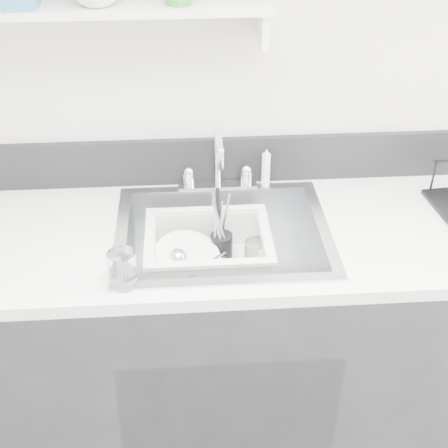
{
  "coord_description": "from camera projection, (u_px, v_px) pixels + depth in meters",
  "views": [
    {
      "loc": [
        -0.1,
        -0.34,
        1.99
      ],
      "look_at": [
        0.0,
        1.14,
        0.98
      ],
      "focal_mm": 50.0,
      "sensor_mm": 36.0,
      "label": 1
    }
  ],
  "objects": [
    {
      "name": "wash_tub",
      "position": [
        208.0,
        254.0,
        1.93
      ],
      "size": [
        0.39,
        0.32,
        0.15
      ],
      "primitive_type": null,
      "rotation": [
        0.0,
        0.0,
        0.04
      ],
      "color": "white",
      "rests_on": "sink"
    },
    {
      "name": "ladle",
      "position": [
        196.0,
        269.0,
        1.91
      ],
      "size": [
        0.26,
        0.21,
        0.07
      ],
      "primitive_type": null,
      "rotation": [
        0.0,
        0.0,
        -0.56
      ],
      "color": "silver",
      "rests_on": "wash_tub"
    },
    {
      "name": "counter_run",
      "position": [
        223.0,
        342.0,
        2.13
      ],
      "size": [
        3.2,
        0.62,
        0.92
      ],
      "color": "black",
      "rests_on": "ground"
    },
    {
      "name": "side_sprayer",
      "position": [
        266.0,
        168.0,
        2.05
      ],
      "size": [
        0.03,
        0.03,
        0.14
      ],
      "primitive_type": "cylinder",
      "color": "white",
      "rests_on": "counter_run"
    },
    {
      "name": "tumbler_counter",
      "position": [
        123.0,
        269.0,
        1.63
      ],
      "size": [
        0.09,
        0.09,
        0.1
      ],
      "primitive_type": "cylinder",
      "rotation": [
        0.0,
        0.0,
        0.28
      ],
      "color": "white",
      "rests_on": "counter_run"
    },
    {
      "name": "faucet",
      "position": [
        218.0,
        173.0,
        2.04
      ],
      "size": [
        0.26,
        0.18,
        0.23
      ],
      "color": "silver",
      "rests_on": "counter_run"
    },
    {
      "name": "utensil_cup",
      "position": [
        221.0,
        244.0,
        1.98
      ],
      "size": [
        0.07,
        0.07,
        0.24
      ],
      "rotation": [
        0.0,
        0.0,
        0.24
      ],
      "color": "black",
      "rests_on": "wash_tub"
    },
    {
      "name": "sink",
      "position": [
        223.0,
        255.0,
        1.92
      ],
      "size": [
        0.64,
        0.52,
        0.2
      ],
      "primitive_type": null,
      "color": "silver",
      "rests_on": "counter_run"
    },
    {
      "name": "room_shell",
      "position": [
        267.0,
        95.0,
        0.78
      ],
      "size": [
        3.5,
        3.0,
        2.6
      ],
      "color": "silver",
      "rests_on": "ground"
    },
    {
      "name": "backsplash",
      "position": [
        217.0,
        161.0,
        2.07
      ],
      "size": [
        3.2,
        0.02,
        0.16
      ],
      "primitive_type": "cube",
      "color": "black",
      "rests_on": "counter_run"
    },
    {
      "name": "bowl_small",
      "position": [
        244.0,
        281.0,
        1.89
      ],
      "size": [
        0.14,
        0.14,
        0.04
      ],
      "primitive_type": "imported",
      "rotation": [
        0.0,
        0.0,
        0.25
      ],
      "color": "white",
      "rests_on": "wash_tub"
    },
    {
      "name": "plate_stack",
      "position": [
        190.0,
        267.0,
        1.93
      ],
      "size": [
        0.26,
        0.25,
        0.1
      ],
      "rotation": [
        0.0,
        0.0,
        0.08
      ],
      "color": "white",
      "rests_on": "wash_tub"
    },
    {
      "name": "wall_shelf",
      "position": [
        90.0,
        11.0,
        1.71
      ],
      "size": [
        1.0,
        0.16,
        0.12
      ],
      "color": "silver",
      "rests_on": "room_shell"
    },
    {
      "name": "tumbler_in_tub",
      "position": [
        256.0,
        257.0,
        1.93
      ],
      "size": [
        0.08,
        0.08,
        0.11
      ],
      "primitive_type": "cylinder",
      "rotation": [
        0.0,
        0.0,
        -0.05
      ],
      "color": "white",
      "rests_on": "wash_tub"
    }
  ]
}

